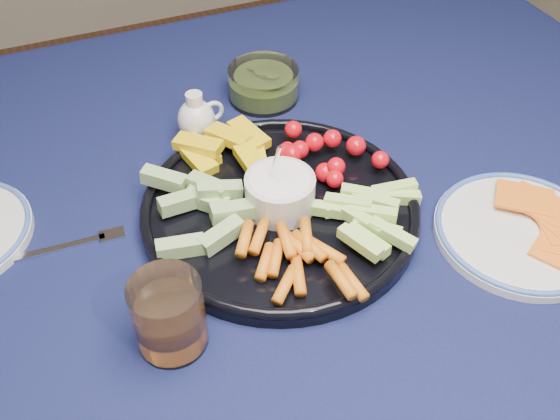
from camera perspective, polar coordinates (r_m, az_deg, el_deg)
name	(u,v)px	position (r m, az deg, el deg)	size (l,w,h in m)	color
dining_table	(209,243)	(0.96, -6.48, -3.02)	(1.67, 1.07, 0.75)	#4A2D18
crudite_platter	(278,205)	(0.86, -0.16, 0.50)	(0.39, 0.39, 0.12)	black
creamer_pitcher	(197,119)	(0.99, -7.59, 8.23)	(0.08, 0.06, 0.08)	silver
pickle_bowl	(264,85)	(1.08, -1.51, 11.35)	(0.12, 0.12, 0.06)	white
cheese_plate	(521,230)	(0.90, 21.17, -1.70)	(0.23, 0.23, 0.03)	silver
juice_tumbler	(170,318)	(0.72, -10.07, -9.71)	(0.08, 0.08, 0.10)	white
fork_left	(75,244)	(0.88, -18.26, -2.99)	(0.16, 0.02, 0.00)	silver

